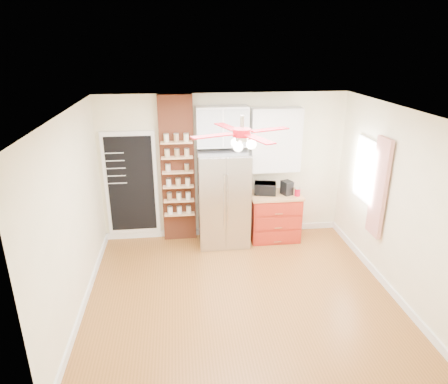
{
  "coord_description": "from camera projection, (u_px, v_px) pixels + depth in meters",
  "views": [
    {
      "loc": [
        -0.83,
        -5.02,
        3.53
      ],
      "look_at": [
        -0.13,
        0.9,
        1.28
      ],
      "focal_mm": 32.0,
      "sensor_mm": 36.0,
      "label": 1
    }
  ],
  "objects": [
    {
      "name": "upper_shelf_unit",
      "position": [
        276.0,
        140.0,
        7.16
      ],
      "size": [
        0.9,
        0.3,
        1.15
      ],
      "primitive_type": "cube",
      "color": "white",
      "rests_on": "wall_back"
    },
    {
      "name": "ceiling",
      "position": [
        242.0,
        112.0,
        5.04
      ],
      "size": [
        4.5,
        4.5,
        0.0
      ],
      "primitive_type": "plane",
      "color": "white",
      "rests_on": "wall_back"
    },
    {
      "name": "wall_front",
      "position": [
        275.0,
        295.0,
        3.66
      ],
      "size": [
        4.5,
        0.02,
        2.7
      ],
      "primitive_type": "cube",
      "color": "#FFF6CD",
      "rests_on": "floor"
    },
    {
      "name": "upper_glass_cabinet",
      "position": [
        222.0,
        126.0,
        6.93
      ],
      "size": [
        0.9,
        0.35,
        0.7
      ],
      "primitive_type": "cube",
      "color": "white",
      "rests_on": "wall_back"
    },
    {
      "name": "floor",
      "position": [
        239.0,
        292.0,
        6.0
      ],
      "size": [
        4.5,
        4.5,
        0.0
      ],
      "primitive_type": "plane",
      "color": "brown",
      "rests_on": "ground"
    },
    {
      "name": "canister_right",
      "position": [
        291.0,
        189.0,
        7.41
      ],
      "size": [
        0.09,
        0.09,
        0.14
      ],
      "primitive_type": "cylinder",
      "rotation": [
        0.0,
        0.0,
        0.01
      ],
      "color": "red",
      "rests_on": "red_cabinet"
    },
    {
      "name": "toaster_oven",
      "position": [
        265.0,
        188.0,
        7.31
      ],
      "size": [
        0.44,
        0.34,
        0.22
      ],
      "primitive_type": "imported",
      "rotation": [
        0.0,
        0.0,
        -0.21
      ],
      "color": "black",
      "rests_on": "red_cabinet"
    },
    {
      "name": "wall_left",
      "position": [
        73.0,
        217.0,
        5.27
      ],
      "size": [
        0.02,
        4.0,
        2.7
      ],
      "primitive_type": "cube",
      "color": "#FFF6CD",
      "rests_on": "floor"
    },
    {
      "name": "fridge",
      "position": [
        223.0,
        198.0,
        7.2
      ],
      "size": [
        0.9,
        0.7,
        1.75
      ],
      "primitive_type": "cube",
      "color": "#B3B4B8",
      "rests_on": "floor"
    },
    {
      "name": "coffee_maker",
      "position": [
        287.0,
        188.0,
        7.28
      ],
      "size": [
        0.23,
        0.24,
        0.25
      ],
      "primitive_type": "cube",
      "rotation": [
        0.0,
        0.0,
        0.38
      ],
      "color": "black",
      "rests_on": "red_cabinet"
    },
    {
      "name": "curtain",
      "position": [
        379.0,
        188.0,
        6.05
      ],
      "size": [
        0.06,
        0.4,
        1.55
      ],
      "primitive_type": "cube",
      "color": "red",
      "rests_on": "wall_right"
    },
    {
      "name": "chalkboard",
      "position": [
        131.0,
        184.0,
        7.25
      ],
      "size": [
        0.95,
        0.05,
        1.95
      ],
      "color": "white",
      "rests_on": "wall_back"
    },
    {
      "name": "wall_right",
      "position": [
        394.0,
        202.0,
        5.77
      ],
      "size": [
        0.02,
        4.0,
        2.7
      ],
      "primitive_type": "cube",
      "color": "#FFF6CD",
      "rests_on": "floor"
    },
    {
      "name": "pantry_jar_oats",
      "position": [
        168.0,
        168.0,
        7.05
      ],
      "size": [
        0.11,
        0.11,
        0.12
      ],
      "primitive_type": "cylinder",
      "rotation": [
        0.0,
        0.0,
        0.23
      ],
      "color": "#C1AE94",
      "rests_on": "brick_pillar"
    },
    {
      "name": "window",
      "position": [
        367.0,
        171.0,
        6.53
      ],
      "size": [
        0.04,
        0.75,
        1.05
      ],
      "primitive_type": "cube",
      "color": "white",
      "rests_on": "wall_right"
    },
    {
      "name": "red_cabinet",
      "position": [
        274.0,
        216.0,
        7.5
      ],
      "size": [
        0.94,
        0.64,
        0.9
      ],
      "color": "#9E2314",
      "rests_on": "floor"
    },
    {
      "name": "wall_back",
      "position": [
        224.0,
        167.0,
        7.38
      ],
      "size": [
        4.5,
        0.02,
        2.7
      ],
      "primitive_type": "cube",
      "color": "#FFF6CD",
      "rests_on": "floor"
    },
    {
      "name": "brick_pillar",
      "position": [
        178.0,
        170.0,
        7.21
      ],
      "size": [
        0.6,
        0.16,
        2.7
      ],
      "primitive_type": "cube",
      "color": "brown",
      "rests_on": "floor"
    },
    {
      "name": "pantry_jar_beans",
      "position": [
        187.0,
        168.0,
        7.06
      ],
      "size": [
        0.09,
        0.09,
        0.13
      ],
      "primitive_type": "cylinder",
      "rotation": [
        0.0,
        0.0,
        0.14
      ],
      "color": "olive",
      "rests_on": "brick_pillar"
    },
    {
      "name": "canister_left",
      "position": [
        297.0,
        192.0,
        7.23
      ],
      "size": [
        0.12,
        0.12,
        0.14
      ],
      "primitive_type": "cylinder",
      "rotation": [
        0.0,
        0.0,
        0.26
      ],
      "color": "#A8091F",
      "rests_on": "red_cabinet"
    },
    {
      "name": "ceiling_fan",
      "position": [
        242.0,
        133.0,
        5.14
      ],
      "size": [
        1.4,
        1.4,
        0.44
      ],
      "color": "silver",
      "rests_on": "ceiling"
    }
  ]
}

